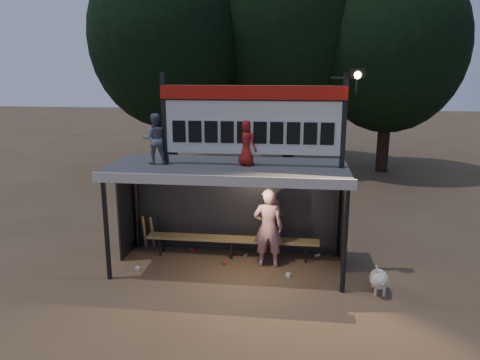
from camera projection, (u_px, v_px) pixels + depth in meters
The scene contains 13 objects.
ground at pixel (229, 267), 10.41m from camera, with size 80.00×80.00×0.00m, color brown.
player at pixel (268, 228), 10.26m from camera, with size 0.65×0.43×1.79m, color silver.
child_a at pixel (155, 139), 9.87m from camera, with size 0.52×0.41×1.07m, color slate.
child_b at pixel (247, 143), 9.71m from camera, with size 0.47×0.31×0.96m, color maroon.
dugout_shelter at pixel (230, 184), 10.21m from camera, with size 5.10×2.08×2.32m.
scoreboard_assembly at pixel (255, 118), 9.55m from camera, with size 4.10×0.27×1.99m.
bench at pixel (232, 240), 10.84m from camera, with size 4.00×0.35×0.48m.
tree_left at pixel (168, 37), 19.23m from camera, with size 6.46×6.46×9.27m.
tree_mid at pixel (291, 23), 19.92m from camera, with size 7.22×7.22×10.36m.
tree_right at pixel (390, 45), 18.70m from camera, with size 6.08×6.08×8.72m.
dog at pixel (379, 279), 9.16m from camera, with size 0.36×0.81×0.49m.
bats at pixel (152, 232), 11.34m from camera, with size 0.49×0.33×0.84m.
litter at pixel (233, 261), 10.64m from camera, with size 4.06×1.39×0.08m.
Camera 1 is at (1.45, -9.55, 4.33)m, focal length 35.00 mm.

